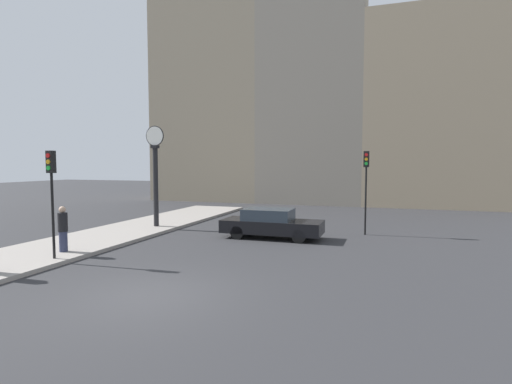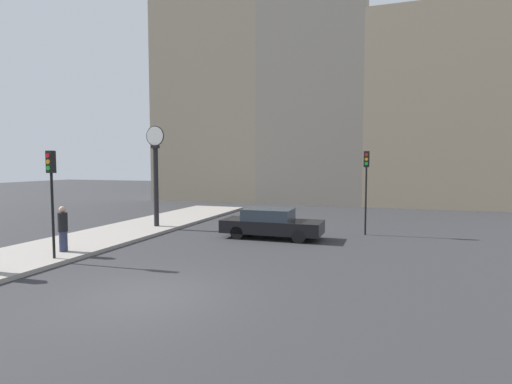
# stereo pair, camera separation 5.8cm
# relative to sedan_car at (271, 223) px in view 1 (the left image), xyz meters

# --- Properties ---
(ground_plane) EXTENTS (120.00, 120.00, 0.00)m
(ground_plane) POSITION_rel_sedan_car_xyz_m (-0.79, -8.69, -0.68)
(ground_plane) COLOR #2D2D30
(sidewalk_corner) EXTENTS (3.91, 21.23, 0.15)m
(sidewalk_corner) POSITION_rel_sedan_car_xyz_m (-7.25, -0.07, -0.61)
(sidewalk_corner) COLOR gray
(sidewalk_corner) RESTS_ON ground_plane
(building_row) EXTENTS (30.46, 5.00, 18.18)m
(building_row) POSITION_rel_sedan_car_xyz_m (-1.39, 17.19, 7.90)
(building_row) COLOR gray
(building_row) RESTS_ON ground_plane
(sedan_car) EXTENTS (4.58, 1.72, 1.35)m
(sedan_car) POSITION_rel_sedan_car_xyz_m (0.00, 0.00, 0.00)
(sedan_car) COLOR black
(sedan_car) RESTS_ON ground_plane
(traffic_light_near) EXTENTS (0.26, 0.24, 3.71)m
(traffic_light_near) POSITION_rel_sedan_car_xyz_m (-5.85, -6.73, 2.13)
(traffic_light_near) COLOR black
(traffic_light_near) RESTS_ON sidewalk_corner
(traffic_light_far) EXTENTS (0.26, 0.24, 4.01)m
(traffic_light_far) POSITION_rel_sedan_car_xyz_m (4.05, 2.27, 2.18)
(traffic_light_far) COLOR black
(traffic_light_far) RESTS_ON ground_plane
(street_clock) EXTENTS (1.04, 0.34, 5.22)m
(street_clock) POSITION_rel_sedan_car_xyz_m (-6.46, 0.63, 2.26)
(street_clock) COLOR black
(street_clock) RESTS_ON sidewalk_corner
(pedestrian_black_jacket) EXTENTS (0.35, 0.35, 1.69)m
(pedestrian_black_jacket) POSITION_rel_sedan_car_xyz_m (-6.38, -5.76, 0.32)
(pedestrian_black_jacket) COLOR #2D334C
(pedestrian_black_jacket) RESTS_ON sidewalk_corner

